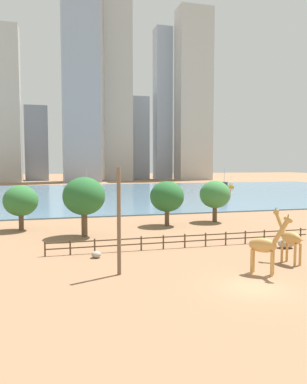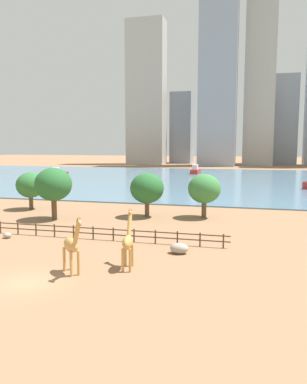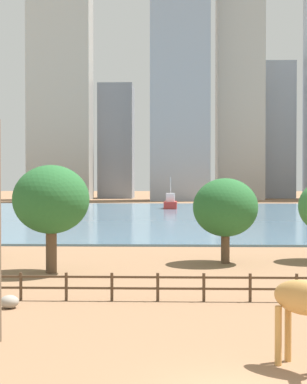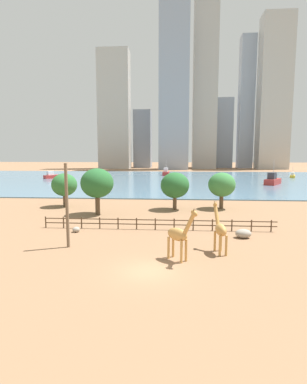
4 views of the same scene
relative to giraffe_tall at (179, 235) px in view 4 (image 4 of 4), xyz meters
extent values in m
plane|color=#8C6647|center=(-2.25, 77.63, -2.11)|extent=(400.00, 400.00, 0.00)
cube|color=slate|center=(-2.25, 74.63, -2.01)|extent=(180.00, 86.00, 0.20)
cylinder|color=#C18C47|center=(0.57, -0.14, -1.22)|extent=(0.29, 0.29, 1.79)
cylinder|color=#C18C47|center=(0.19, -0.55, -1.22)|extent=(0.29, 0.29, 1.79)
cylinder|color=#C18C47|center=(-0.46, 0.79, -1.22)|extent=(0.29, 0.29, 1.79)
cylinder|color=#C18C47|center=(-0.83, 0.38, -1.22)|extent=(0.29, 0.29, 1.79)
ellipsoid|color=#C18C47|center=(-0.13, 0.12, -0.01)|extent=(2.00, 1.92, 1.04)
cylinder|color=#C18C47|center=(0.76, -0.69, 1.07)|extent=(1.11, 1.05, 1.90)
ellipsoid|color=#C18C47|center=(1.10, -1.01, 1.95)|extent=(0.78, 0.75, 0.67)
cone|color=brown|center=(1.16, -0.95, 2.25)|extent=(0.13, 0.13, 0.19)
cone|color=brown|center=(1.05, -1.07, 2.25)|extent=(0.13, 0.13, 0.19)
cylinder|color=#C18C47|center=(3.17, 2.61, -1.24)|extent=(0.24, 0.24, 1.75)
cylinder|color=#C18C47|center=(3.71, 2.71, -1.24)|extent=(0.24, 0.24, 1.75)
cylinder|color=#C18C47|center=(3.42, 1.28, -1.24)|extent=(0.24, 0.24, 1.75)
cylinder|color=#C18C47|center=(3.96, 1.38, -1.24)|extent=(0.24, 0.24, 1.75)
ellipsoid|color=#C18C47|center=(3.56, 2.00, -0.05)|extent=(1.12, 2.05, 1.02)
cylinder|color=#C18C47|center=(3.34, 3.19, 0.99)|extent=(0.54, 1.28, 1.83)
ellipsoid|color=#C18C47|center=(3.25, 3.67, 1.82)|extent=(0.45, 0.79, 0.67)
cone|color=brown|center=(3.18, 3.66, 2.12)|extent=(0.11, 0.11, 0.18)
cone|color=brown|center=(3.33, 3.68, 2.12)|extent=(0.11, 0.11, 0.18)
cylinder|color=brown|center=(-10.05, 2.71, 1.72)|extent=(0.28, 0.28, 7.66)
ellipsoid|color=gray|center=(6.59, 6.96, -1.66)|extent=(1.61, 1.21, 0.90)
ellipsoid|color=gray|center=(-11.08, 7.93, -1.83)|extent=(0.81, 0.77, 0.57)
cylinder|color=#4C3826|center=(-15.25, 9.63, -1.46)|extent=(0.14, 0.14, 1.30)
cylinder|color=#4C3826|center=(-13.14, 9.63, -1.46)|extent=(0.14, 0.14, 1.30)
cylinder|color=#4C3826|center=(-11.02, 9.63, -1.46)|extent=(0.14, 0.14, 1.30)
cylinder|color=#4C3826|center=(-8.90, 9.63, -1.46)|extent=(0.14, 0.14, 1.30)
cylinder|color=#4C3826|center=(-6.78, 9.63, -1.46)|extent=(0.14, 0.14, 1.30)
cylinder|color=#4C3826|center=(-4.67, 9.63, -1.46)|extent=(0.14, 0.14, 1.30)
cylinder|color=#4C3826|center=(-2.55, 9.63, -1.46)|extent=(0.14, 0.14, 1.30)
cylinder|color=#4C3826|center=(-0.43, 9.63, -1.46)|extent=(0.14, 0.14, 1.30)
cylinder|color=#4C3826|center=(1.68, 9.63, -1.46)|extent=(0.14, 0.14, 1.30)
cylinder|color=#4C3826|center=(3.80, 9.63, -1.46)|extent=(0.14, 0.14, 1.30)
cylinder|color=#4C3826|center=(5.92, 9.63, -1.46)|extent=(0.14, 0.14, 1.30)
cylinder|color=#4C3826|center=(8.04, 9.63, -1.46)|extent=(0.14, 0.14, 1.30)
cylinder|color=#4C3826|center=(10.15, 9.63, -1.46)|extent=(0.14, 0.14, 1.30)
cube|color=#4C3826|center=(-2.25, 9.63, -1.01)|extent=(26.10, 0.08, 0.10)
cube|color=#4C3826|center=(-2.25, 9.63, -1.53)|extent=(26.10, 0.08, 0.10)
cylinder|color=brown|center=(6.78, 23.34, -1.06)|extent=(0.61, 0.61, 2.10)
ellipsoid|color=#387A3D|center=(6.78, 23.34, 1.65)|extent=(4.15, 4.15, 3.74)
cylinder|color=brown|center=(-11.23, 17.61, -0.82)|extent=(0.65, 0.65, 2.59)
ellipsoid|color=#26602D|center=(-11.23, 17.61, 2.31)|extent=(4.57, 4.57, 4.12)
cylinder|color=brown|center=(-0.43, 22.08, -1.11)|extent=(0.58, 0.58, 2.01)
ellipsoid|color=#26602D|center=(-0.43, 22.08, 1.63)|extent=(4.35, 4.35, 3.91)
cylinder|color=brown|center=(-18.16, 23.40, -1.15)|extent=(0.58, 0.58, 1.92)
ellipsoid|color=#2D6B33|center=(-18.16, 23.40, 1.42)|extent=(4.05, 4.05, 3.64)
cube|color=gold|center=(40.54, 84.91, -1.48)|extent=(3.10, 4.57, 0.86)
cube|color=silver|center=(40.33, 84.42, -0.54)|extent=(1.55, 1.83, 1.03)
cylinder|color=silver|center=(40.62, 85.11, 0.46)|extent=(0.16, 0.16, 3.01)
cube|color=#B22D28|center=(-42.23, 75.51, -1.35)|extent=(5.18, 5.58, 1.12)
cube|color=silver|center=(-42.68, 74.97, -0.12)|extent=(2.34, 2.41, 1.35)
cube|color=#B22D28|center=(26.04, 60.17, -1.17)|extent=(6.24, 7.75, 1.49)
cube|color=#333338|center=(25.55, 59.38, 0.47)|extent=(2.95, 3.23, 1.79)
cylinder|color=silver|center=(26.24, 60.48, 2.19)|extent=(0.17, 0.17, 5.22)
cube|color=#B22D28|center=(-4.19, 93.61, -1.25)|extent=(2.55, 6.65, 1.32)
cube|color=silver|center=(-4.21, 92.78, 0.20)|extent=(1.65, 2.42, 1.58)
cylinder|color=silver|center=(-4.18, 93.94, 1.71)|extent=(0.12, 0.12, 4.61)
cube|color=#B7B2A8|center=(-35.65, 149.36, 30.86)|extent=(17.61, 9.84, 65.95)
cube|color=#ADA89E|center=(15.55, 152.60, 49.67)|extent=(13.06, 11.87, 103.56)
cube|color=#B7B2A8|center=(52.73, 149.61, 38.79)|extent=(16.41, 11.06, 81.81)
cube|color=#939EAD|center=(40.10, 159.53, 35.37)|extent=(8.22, 8.02, 74.96)
cube|color=#939EAD|center=(-1.74, 142.20, 45.32)|extent=(15.79, 12.90, 94.87)
cube|color=#939EAD|center=(27.26, 166.97, 18.60)|extent=(12.35, 14.12, 41.43)
cube|color=gray|center=(-20.96, 163.51, 15.21)|extent=(10.41, 12.20, 34.64)
camera|label=1|loc=(-14.59, -23.20, 5.80)|focal=35.00mm
camera|label=2|loc=(12.20, -23.91, 7.22)|focal=35.00mm
camera|label=3|loc=(-4.05, -17.28, 3.47)|focal=55.00mm
camera|label=4|loc=(-0.29, -23.16, 6.37)|focal=28.00mm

